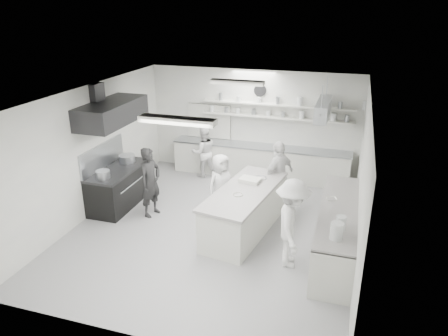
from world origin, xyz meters
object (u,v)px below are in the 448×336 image
(back_counter, at_px, (259,162))
(cook_stove, at_px, (150,182))
(stove, at_px, (119,188))
(prep_island, at_px, (245,211))
(right_counter, at_px, (337,231))
(cook_back, at_px, (204,152))

(back_counter, relative_size, cook_stove, 3.01)
(back_counter, bearing_deg, stove, -136.01)
(stove, height_order, prep_island, prep_island)
(stove, bearing_deg, cook_stove, -12.98)
(cook_stove, bearing_deg, right_counter, -80.01)
(right_counter, distance_m, cook_stove, 4.29)
(back_counter, height_order, cook_stove, cook_stove)
(cook_back, bearing_deg, stove, 27.28)
(right_counter, bearing_deg, prep_island, 172.34)
(stove, relative_size, cook_back, 1.22)
(stove, bearing_deg, prep_island, -5.83)
(back_counter, xyz_separation_m, cook_back, (-1.53, -0.43, 0.28))
(right_counter, xyz_separation_m, cook_stove, (-4.26, 0.37, 0.36))
(prep_island, height_order, cook_back, cook_back)
(stove, xyz_separation_m, right_counter, (5.25, -0.60, 0.02))
(stove, xyz_separation_m, cook_stove, (0.99, -0.23, 0.38))
(stove, xyz_separation_m, back_counter, (2.90, 2.80, 0.01))
(stove, bearing_deg, cook_back, 60.01)
(right_counter, relative_size, cook_stove, 1.99)
(prep_island, bearing_deg, cook_back, 134.37)
(right_counter, bearing_deg, cook_back, 142.62)
(back_counter, bearing_deg, right_counter, -55.35)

